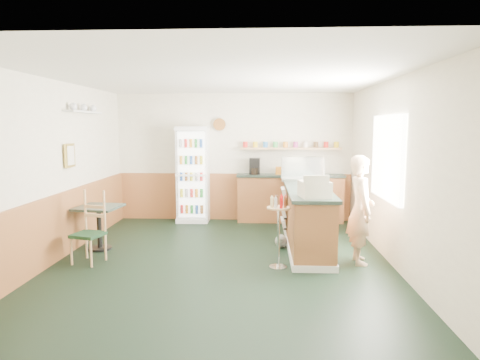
# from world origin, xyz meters

# --- Properties ---
(ground) EXTENTS (6.00, 6.00, 0.00)m
(ground) POSITION_xyz_m (0.00, 0.00, 0.00)
(ground) COLOR black
(ground) RESTS_ON ground
(room_envelope) EXTENTS (5.04, 6.02, 2.72)m
(room_envelope) POSITION_xyz_m (-0.23, 0.73, 1.52)
(room_envelope) COLOR beige
(room_envelope) RESTS_ON ground
(service_counter) EXTENTS (0.68, 3.01, 1.01)m
(service_counter) POSITION_xyz_m (1.35, 1.07, 0.46)
(service_counter) COLOR #9B5832
(service_counter) RESTS_ON ground
(back_counter) EXTENTS (2.24, 0.42, 1.69)m
(back_counter) POSITION_xyz_m (1.19, 2.80, 0.55)
(back_counter) COLOR #9B5832
(back_counter) RESTS_ON ground
(drinks_fridge) EXTENTS (0.66, 0.54, 2.01)m
(drinks_fridge) POSITION_xyz_m (-0.85, 2.74, 1.00)
(drinks_fridge) COLOR white
(drinks_fridge) RESTS_ON ground
(display_case) EXTENTS (0.78, 0.41, 0.44)m
(display_case) POSITION_xyz_m (1.35, 1.77, 1.23)
(display_case) COLOR silver
(display_case) RESTS_ON service_counter
(cash_register) EXTENTS (0.46, 0.48, 0.23)m
(cash_register) POSITION_xyz_m (1.35, -0.10, 1.12)
(cash_register) COLOR beige
(cash_register) RESTS_ON service_counter
(shopkeeper) EXTENTS (0.38, 0.53, 1.60)m
(shopkeeper) POSITION_xyz_m (2.05, 0.09, 0.80)
(shopkeeper) COLOR tan
(shopkeeper) RESTS_ON ground
(condiment_stand) EXTENTS (0.33, 0.33, 1.03)m
(condiment_stand) POSITION_xyz_m (0.84, -0.20, 0.69)
(condiment_stand) COLOR silver
(condiment_stand) RESTS_ON ground
(newspaper_rack) EXTENTS (0.09, 0.44, 0.70)m
(newspaper_rack) POSITION_xyz_m (0.99, 1.32, 0.58)
(newspaper_rack) COLOR black
(newspaper_rack) RESTS_ON ground
(cafe_table) EXTENTS (0.73, 0.73, 0.72)m
(cafe_table) POSITION_xyz_m (-2.05, 0.57, 0.51)
(cafe_table) COLOR black
(cafe_table) RESTS_ON ground
(cafe_chair) EXTENTS (0.49, 0.49, 1.06)m
(cafe_chair) POSITION_xyz_m (-1.95, -0.03, 0.56)
(cafe_chair) COLOR black
(cafe_chair) RESTS_ON ground
(dog_doorstop) EXTENTS (0.21, 0.27, 0.25)m
(dog_doorstop) POSITION_xyz_m (0.93, 0.82, 0.12)
(dog_doorstop) COLOR gray
(dog_doorstop) RESTS_ON ground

